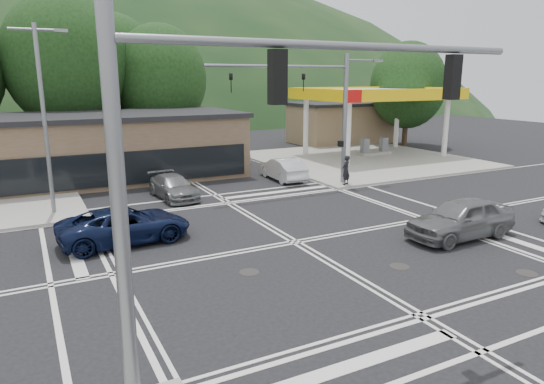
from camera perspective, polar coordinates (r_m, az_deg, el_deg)
name	(u,v)px	position (r m, az deg, el deg)	size (l,w,h in m)	color
ground	(295,242)	(20.02, 2.74, -5.91)	(120.00, 120.00, 0.00)	black
sidewalk_ne	(362,159)	(40.32, 10.57, 3.81)	(16.00, 16.00, 0.15)	gray
gas_station_canopy	(377,97)	(41.83, 12.21, 10.93)	(12.32, 8.34, 5.75)	silver
convenience_store	(342,124)	(51.01, 8.22, 7.93)	(10.00, 6.00, 3.80)	#846B4F
commercial_row	(51,152)	(33.68, -24.58, 4.30)	(24.00, 8.00, 4.00)	brown
hill_north	(72,111)	(106.96, -22.48, 8.82)	(252.00, 126.00, 140.00)	#163218
tree_n_b	(66,61)	(40.50, -23.09, 14.01)	(9.00, 9.00, 12.98)	#382619
tree_n_c	(160,79)	(41.68, -13.07, 12.87)	(7.60, 7.60, 10.87)	#382619
tree_n_e	(113,71)	(44.97, -18.24, 13.40)	(8.40, 8.40, 11.98)	#382619
tree_ne	(408,85)	(49.44, 15.69, 11.99)	(7.20, 7.20, 9.99)	#382619
streetlight_nw	(45,111)	(25.40, -25.17, 8.61)	(2.50, 0.25, 9.00)	slate
signal_mast_ne	(328,103)	(29.58, 6.61, 10.31)	(11.65, 0.30, 8.00)	slate
signal_mast_sw	(219,161)	(8.84, -6.22, 3.62)	(9.14, 0.28, 8.00)	slate
car_blue_west	(125,225)	(20.66, -16.92, -3.75)	(2.42, 5.25, 1.46)	black
car_grey_center	(461,218)	(21.78, 21.30, -2.90)	(2.00, 4.97, 1.69)	#5B5D60
car_queue_a	(283,169)	(31.87, 1.27, 2.75)	(1.56, 4.47, 1.47)	silver
car_queue_b	(235,153)	(38.90, -4.33, 4.55)	(1.58, 3.92, 1.34)	silver
car_northbound	(173,187)	(27.58, -11.52, 0.60)	(1.79, 4.41, 1.28)	slate
pedestrian	(346,170)	(30.05, 8.70, 2.55)	(0.66, 0.43, 1.80)	black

